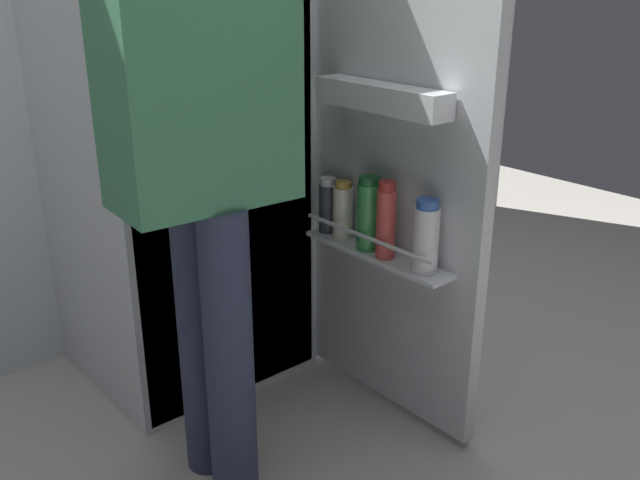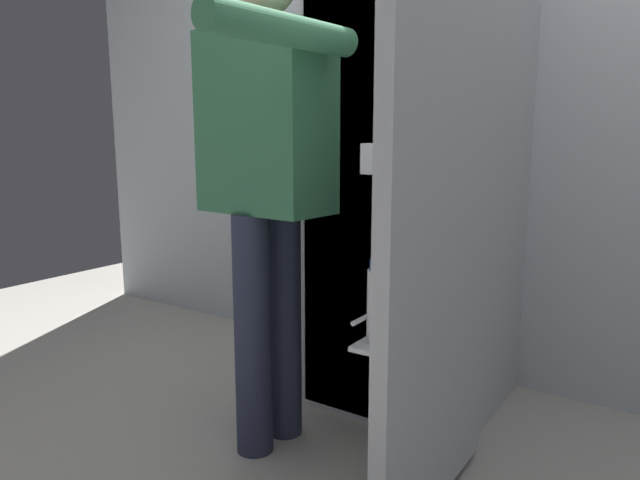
{
  "view_description": "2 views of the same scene",
  "coord_description": "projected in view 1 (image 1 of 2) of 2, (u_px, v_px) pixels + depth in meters",
  "views": [
    {
      "loc": [
        -1.06,
        -1.4,
        1.3
      ],
      "look_at": [
        0.05,
        -0.1,
        0.63
      ],
      "focal_mm": 39.65,
      "sensor_mm": 36.0,
      "label": 1
    },
    {
      "loc": [
        0.91,
        -1.45,
        1.03
      ],
      "look_at": [
        0.01,
        -0.12,
        0.73
      ],
      "focal_mm": 32.51,
      "sensor_mm": 36.0,
      "label": 2
    }
  ],
  "objects": [
    {
      "name": "ground_plane",
      "position": [
        286.0,
        433.0,
        2.1
      ],
      "size": [
        5.99,
        5.99,
        0.0
      ],
      "primitive_type": "plane",
      "color": "#B7B2A8"
    },
    {
      "name": "refrigerator",
      "position": [
        185.0,
        110.0,
        2.16
      ],
      "size": [
        0.7,
        1.27,
        1.77
      ],
      "color": "silver",
      "rests_on": "ground_plane"
    },
    {
      "name": "person",
      "position": [
        206.0,
        136.0,
        1.59
      ],
      "size": [
        0.52,
        0.73,
        1.58
      ],
      "color": "#2D334C",
      "rests_on": "ground_plane"
    }
  ]
}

